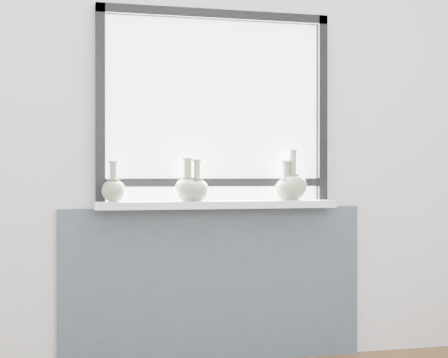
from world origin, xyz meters
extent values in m
cube|color=silver|center=(0.00, 1.81, 1.30)|extent=(3.60, 0.02, 2.60)
cube|color=#42505A|center=(0.00, 1.78, 0.43)|extent=(1.70, 0.03, 0.86)
cube|color=white|center=(0.00, 1.71, 0.88)|extent=(1.32, 0.18, 0.04)
cube|color=black|center=(-0.62, 1.76, 1.43)|extent=(0.05, 0.06, 1.05)
cube|color=black|center=(0.62, 1.76, 1.43)|extent=(0.05, 0.06, 1.05)
cube|color=black|center=(0.00, 1.76, 1.92)|extent=(1.30, 0.06, 0.05)
cube|color=black|center=(0.00, 1.76, 1.00)|extent=(1.20, 0.05, 0.04)
cube|color=white|center=(0.00, 1.79, 1.40)|extent=(1.20, 0.01, 1.00)
cylinder|color=gray|center=(-0.56, 1.69, 0.90)|extent=(0.06, 0.06, 0.01)
ellipsoid|color=gray|center=(-0.56, 1.69, 0.96)|extent=(0.13, 0.13, 0.12)
cone|color=gray|center=(-0.56, 1.69, 1.00)|extent=(0.07, 0.07, 0.03)
cylinder|color=gray|center=(-0.56, 1.69, 1.05)|extent=(0.04, 0.04, 0.10)
cylinder|color=gray|center=(-0.56, 1.69, 1.11)|extent=(0.06, 0.06, 0.01)
cylinder|color=gray|center=(-0.17, 1.70, 0.90)|extent=(0.06, 0.06, 0.01)
ellipsoid|color=gray|center=(-0.17, 1.70, 0.96)|extent=(0.14, 0.14, 0.13)
cone|color=gray|center=(-0.17, 1.70, 1.01)|extent=(0.08, 0.08, 0.03)
cylinder|color=gray|center=(-0.17, 1.70, 1.06)|extent=(0.05, 0.05, 0.11)
cylinder|color=gray|center=(-0.17, 1.70, 1.13)|extent=(0.07, 0.07, 0.01)
cylinder|color=gray|center=(-0.11, 1.70, 0.90)|extent=(0.06, 0.06, 0.01)
ellipsoid|color=gray|center=(-0.11, 1.70, 0.96)|extent=(0.13, 0.13, 0.12)
cone|color=gray|center=(-0.11, 1.70, 1.01)|extent=(0.07, 0.07, 0.03)
cylinder|color=gray|center=(-0.11, 1.70, 1.06)|extent=(0.04, 0.04, 0.11)
cylinder|color=gray|center=(-0.11, 1.70, 1.12)|extent=(0.05, 0.05, 0.01)
cylinder|color=gray|center=(0.39, 1.69, 0.90)|extent=(0.06, 0.06, 0.01)
ellipsoid|color=gray|center=(0.39, 1.69, 0.96)|extent=(0.13, 0.13, 0.12)
cone|color=gray|center=(0.39, 1.69, 1.01)|extent=(0.07, 0.07, 0.03)
cylinder|color=gray|center=(0.39, 1.69, 1.06)|extent=(0.04, 0.04, 0.11)
cylinder|color=gray|center=(0.39, 1.69, 1.11)|extent=(0.06, 0.06, 0.01)
cylinder|color=gray|center=(0.43, 1.71, 0.90)|extent=(0.07, 0.07, 0.01)
ellipsoid|color=gray|center=(0.43, 1.71, 0.98)|extent=(0.16, 0.16, 0.15)
cone|color=gray|center=(0.43, 1.71, 1.03)|extent=(0.09, 0.09, 0.03)
cylinder|color=gray|center=(0.43, 1.71, 1.10)|extent=(0.05, 0.05, 0.14)
cylinder|color=gray|center=(0.43, 1.71, 1.18)|extent=(0.06, 0.06, 0.01)
camera|label=1|loc=(-0.84, -1.93, 1.04)|focal=55.00mm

